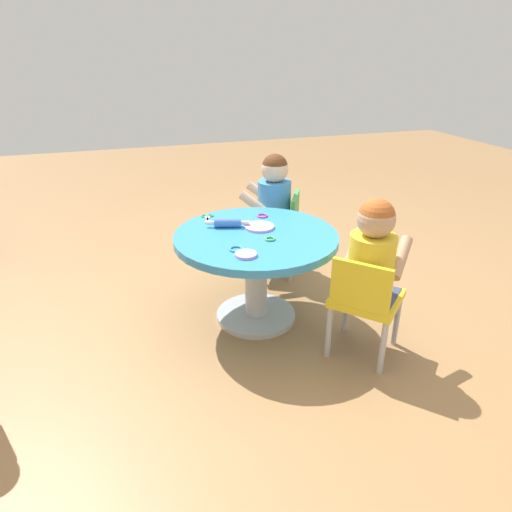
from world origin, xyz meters
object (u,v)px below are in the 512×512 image
object	(u,v)px
child_chair_right	(279,228)
child_chair_left	(365,300)
craft_table	(256,256)
seated_child_right	(273,195)
rolling_pin	(228,223)
craft_scissors	(207,217)
seated_child_left	(372,253)

from	to	relation	value
child_chair_right	child_chair_left	bearing A→B (deg)	-176.63
craft_table	child_chair_right	distance (m)	0.61
craft_table	seated_child_right	size ratio (longest dim) A/B	1.67
craft_table	rolling_pin	xyz separation A→B (m)	(0.14, 0.11, 0.15)
craft_table	craft_scissors	distance (m)	0.39
child_chair_left	seated_child_left	world-z (taller)	seated_child_left
child_chair_right	craft_scissors	distance (m)	0.59
craft_table	rolling_pin	bearing A→B (deg)	39.92
craft_scissors	seated_child_left	bearing A→B (deg)	-141.53
seated_child_left	craft_scissors	distance (m)	0.96
child_chair_left	seated_child_right	xyz separation A→B (m)	(1.00, 0.09, 0.23)
child_chair_right	seated_child_left	bearing A→B (deg)	-174.78
craft_table	craft_scissors	bearing A→B (deg)	30.99
craft_scissors	craft_table	bearing A→B (deg)	-149.01
seated_child_left	rolling_pin	xyz separation A→B (m)	(0.58, 0.53, -0.00)
child_chair_right	rolling_pin	xyz separation A→B (m)	(-0.37, 0.44, 0.23)
seated_child_left	child_chair_right	world-z (taller)	seated_child_left
craft_table	seated_child_right	world-z (taller)	seated_child_right
child_chair_right	rolling_pin	bearing A→B (deg)	130.43
child_chair_right	seated_child_right	world-z (taller)	seated_child_right
child_chair_left	seated_child_right	distance (m)	1.03
rolling_pin	seated_child_right	bearing A→B (deg)	-45.77
seated_child_right	craft_scissors	xyz separation A→B (m)	(-0.22, 0.48, -0.02)
craft_scissors	child_chair_left	bearing A→B (deg)	-143.89
craft_table	craft_scissors	size ratio (longest dim) A/B	6.08
craft_scissors	child_chair_right	bearing A→B (deg)	-68.57
child_chair_left	craft_scissors	distance (m)	0.99
craft_table	craft_scissors	xyz separation A→B (m)	(0.31, 0.19, 0.13)
seated_child_right	rolling_pin	size ratio (longest dim) A/B	2.25
rolling_pin	craft_scissors	bearing A→B (deg)	22.52
seated_child_left	child_chair_left	bearing A→B (deg)	132.45
child_chair_right	seated_child_right	bearing A→B (deg)	60.86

